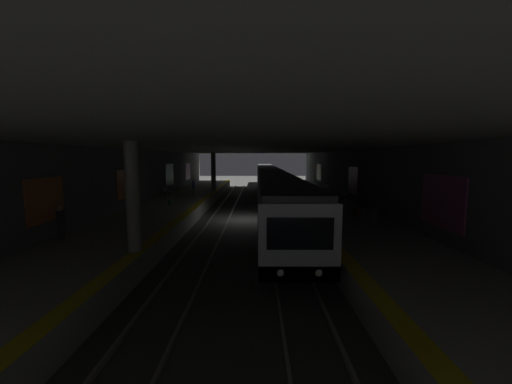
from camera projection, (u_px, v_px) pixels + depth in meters
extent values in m
plane|color=#42423F|center=(247.00, 220.00, 25.06)|extent=(120.00, 120.00, 0.00)
cube|color=gray|center=(284.00, 219.00, 25.04)|extent=(60.00, 0.09, 0.16)
cube|color=gray|center=(266.00, 219.00, 25.04)|extent=(60.00, 0.09, 0.16)
cube|color=gray|center=(229.00, 219.00, 25.05)|extent=(60.00, 0.09, 0.16)
cube|color=gray|center=(211.00, 219.00, 25.06)|extent=(60.00, 0.09, 0.16)
cube|color=#A8A59E|center=(330.00, 213.00, 24.98)|extent=(60.00, 5.30, 1.05)
cube|color=yellow|center=(300.00, 207.00, 24.93)|extent=(60.00, 0.60, 0.01)
cube|color=#A8A59E|center=(165.00, 213.00, 25.02)|extent=(60.00, 5.30, 1.05)
cube|color=yellow|center=(195.00, 207.00, 24.96)|extent=(60.00, 0.60, 0.01)
cube|color=slate|center=(368.00, 185.00, 24.72)|extent=(60.00, 0.50, 5.60)
cube|color=#BF4C8C|center=(442.00, 202.00, 14.30)|extent=(3.34, 0.06, 2.40)
cube|color=#BF4C8C|center=(353.00, 180.00, 27.52)|extent=(2.57, 0.06, 2.36)
cube|color=gold|center=(319.00, 172.00, 42.80)|extent=(2.89, 0.06, 2.18)
cube|color=slate|center=(128.00, 185.00, 24.78)|extent=(60.00, 0.50, 5.60)
cube|color=orange|center=(45.00, 200.00, 14.75)|extent=(2.62, 0.06, 2.10)
cube|color=orange|center=(127.00, 184.00, 23.92)|extent=(3.27, 0.06, 2.15)
cube|color=#4CA566|center=(169.00, 175.00, 35.64)|extent=(3.11, 0.06, 2.49)
cube|color=#BF4C8C|center=(188.00, 171.00, 45.20)|extent=(3.03, 0.06, 2.27)
cube|color=#ADAAA3|center=(247.00, 146.00, 24.42)|extent=(60.00, 19.40, 0.40)
cylinder|color=gray|center=(133.00, 197.00, 12.92)|extent=(0.56, 0.56, 4.55)
cylinder|color=gray|center=(213.00, 171.00, 36.81)|extent=(0.56, 0.56, 4.55)
cube|color=silver|center=(281.00, 205.00, 19.21)|extent=(17.40, 2.80, 2.70)
cube|color=#14663D|center=(280.00, 222.00, 19.32)|extent=(17.40, 2.82, 0.56)
cube|color=black|center=(281.00, 199.00, 19.17)|extent=(16.01, 2.83, 0.90)
cube|color=#47474C|center=(281.00, 181.00, 19.05)|extent=(17.06, 2.58, 0.24)
cube|color=black|center=(288.00, 253.00, 14.62)|extent=(2.20, 1.64, 0.76)
cube|color=black|center=(276.00, 215.00, 24.13)|extent=(2.20, 1.64, 0.76)
cube|color=black|center=(300.00, 234.00, 10.50)|extent=(0.04, 2.24, 1.10)
cylinder|color=silver|center=(319.00, 273.00, 10.65)|extent=(0.04, 0.24, 0.24)
cylinder|color=silver|center=(280.00, 273.00, 10.65)|extent=(0.04, 0.24, 0.24)
cube|color=silver|center=(269.00, 182.00, 37.10)|extent=(17.40, 2.80, 2.70)
cube|color=#14663D|center=(269.00, 191.00, 37.22)|extent=(17.40, 2.82, 0.56)
cube|color=black|center=(269.00, 179.00, 37.07)|extent=(16.01, 2.83, 0.90)
cube|color=#47474C|center=(269.00, 170.00, 36.94)|extent=(17.06, 2.58, 0.24)
cube|color=black|center=(271.00, 200.00, 32.51)|extent=(2.20, 1.64, 0.76)
cube|color=black|center=(268.00, 191.00, 42.03)|extent=(2.20, 1.64, 0.76)
cube|color=silver|center=(265.00, 174.00, 55.00)|extent=(17.40, 2.80, 2.70)
cube|color=#14663D|center=(265.00, 180.00, 55.12)|extent=(17.40, 2.82, 0.56)
cube|color=black|center=(265.00, 172.00, 54.96)|extent=(16.01, 2.83, 0.90)
cube|color=#47474C|center=(265.00, 166.00, 54.84)|extent=(17.06, 2.58, 0.24)
cube|color=black|center=(266.00, 185.00, 50.41)|extent=(2.20, 1.64, 0.76)
cube|color=black|center=(265.00, 181.00, 59.92)|extent=(2.20, 1.64, 0.76)
cylinder|color=#262628|center=(343.00, 199.00, 28.15)|extent=(0.08, 0.08, 0.42)
cylinder|color=#262628|center=(339.00, 197.00, 29.51)|extent=(0.08, 0.08, 0.42)
cube|color=gray|center=(341.00, 195.00, 28.80)|extent=(1.70, 0.44, 0.08)
cube|color=gray|center=(343.00, 193.00, 28.78)|extent=(1.70, 0.06, 0.40)
cylinder|color=#262628|center=(326.00, 191.00, 35.08)|extent=(0.08, 0.08, 0.42)
cylinder|color=#262628|center=(323.00, 189.00, 36.43)|extent=(0.08, 0.08, 0.42)
cube|color=gray|center=(325.00, 188.00, 35.73)|extent=(1.70, 0.44, 0.08)
cube|color=gray|center=(327.00, 186.00, 35.71)|extent=(1.70, 0.06, 0.40)
cylinder|color=#262628|center=(165.00, 194.00, 31.48)|extent=(0.08, 0.08, 0.42)
cylinder|color=#262628|center=(169.00, 193.00, 32.83)|extent=(0.08, 0.08, 0.42)
cube|color=gray|center=(167.00, 191.00, 32.13)|extent=(1.70, 0.44, 0.08)
cube|color=gray|center=(165.00, 189.00, 32.10)|extent=(1.70, 0.06, 0.40)
cylinder|color=#262628|center=(174.00, 191.00, 34.74)|extent=(0.08, 0.08, 0.42)
cylinder|color=#262628|center=(177.00, 190.00, 36.10)|extent=(0.08, 0.08, 0.42)
cube|color=gray|center=(175.00, 188.00, 35.39)|extent=(1.70, 0.44, 0.08)
cube|color=gray|center=(173.00, 186.00, 35.37)|extent=(1.70, 0.06, 0.40)
cylinder|color=#424242|center=(60.00, 232.00, 14.86)|extent=(0.16, 0.16, 0.81)
cylinder|color=#424242|center=(63.00, 231.00, 15.05)|extent=(0.16, 0.16, 0.81)
cube|color=#333338|center=(61.00, 217.00, 14.88)|extent=(0.36, 0.22, 0.57)
cylinder|color=#333338|center=(57.00, 219.00, 14.64)|extent=(0.10, 0.10, 0.55)
cylinder|color=#333338|center=(64.00, 217.00, 15.13)|extent=(0.10, 0.10, 0.55)
sphere|color=tan|center=(60.00, 209.00, 14.84)|extent=(0.22, 0.22, 0.22)
cylinder|color=#454545|center=(193.00, 191.00, 32.57)|extent=(0.16, 0.16, 0.82)
cylinder|color=#454545|center=(194.00, 191.00, 32.77)|extent=(0.16, 0.16, 0.82)
cube|color=#284C93|center=(193.00, 184.00, 32.59)|extent=(0.36, 0.22, 0.58)
cylinder|color=#284C93|center=(193.00, 185.00, 32.35)|extent=(0.10, 0.10, 0.55)
cylinder|color=#284C93|center=(194.00, 185.00, 32.85)|extent=(0.10, 0.10, 0.55)
sphere|color=tan|center=(193.00, 181.00, 32.55)|extent=(0.22, 0.22, 0.22)
cylinder|color=#3F3F3F|center=(300.00, 188.00, 36.73)|extent=(0.16, 0.16, 0.79)
cylinder|color=#3F3F3F|center=(299.00, 187.00, 36.93)|extent=(0.16, 0.16, 0.79)
cube|color=#333338|center=(300.00, 182.00, 36.76)|extent=(0.36, 0.22, 0.56)
cylinder|color=#333338|center=(300.00, 182.00, 36.51)|extent=(0.10, 0.10, 0.53)
cylinder|color=#333338|center=(299.00, 182.00, 37.01)|extent=(0.10, 0.10, 0.53)
sphere|color=tan|center=(300.00, 178.00, 36.71)|extent=(0.21, 0.21, 0.21)
cube|color=maroon|center=(357.00, 213.00, 20.71)|extent=(0.43, 0.25, 0.57)
cylinder|color=#333333|center=(357.00, 206.00, 20.67)|extent=(0.02, 0.02, 0.30)
cube|color=#1E512D|center=(170.00, 202.00, 25.96)|extent=(0.30, 0.20, 0.40)
cylinder|color=#595B5E|center=(374.00, 215.00, 18.92)|extent=(0.44, 0.44, 0.85)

